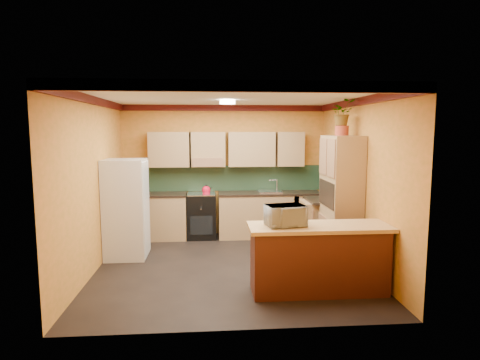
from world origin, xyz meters
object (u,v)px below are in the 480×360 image
Objects in this scene: microwave at (285,215)px; stove at (202,216)px; fridge at (126,209)px; breakfast_bar at (319,261)px; base_cabinets_back at (232,216)px; pantry at (341,199)px.

stove is at bearing 100.72° from microwave.
stove is 1.78m from fridge.
fridge is at bearing 148.88° from breakfast_bar.
pantry reaches higher than base_cabinets_back.
stove is 0.54× the size of fridge.
fridge is 0.81× the size of pantry.
stove is 0.51× the size of breakfast_bar.
fridge is 3.00m from microwave.
stove is 1.81× the size of microwave.
breakfast_bar is at bearing -71.17° from base_cabinets_back.
microwave reaches higher than base_cabinets_back.
breakfast_bar is 0.78m from microwave.
base_cabinets_back is 3.10m from breakfast_bar.
breakfast_bar is (2.89, -1.75, -0.41)m from fridge.
base_cabinets_back is at bearing 135.56° from pantry.
breakfast_bar is at bearing -61.00° from stove.
pantry is at bearing -44.44° from base_cabinets_back.
pantry is (2.33, -1.67, 0.59)m from stove.
fridge is 3.64m from pantry.
microwave is (-1.17, -1.26, 0.02)m from pantry.
base_cabinets_back is at bearing 89.47° from microwave.
fridge is 0.94× the size of breakfast_bar.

